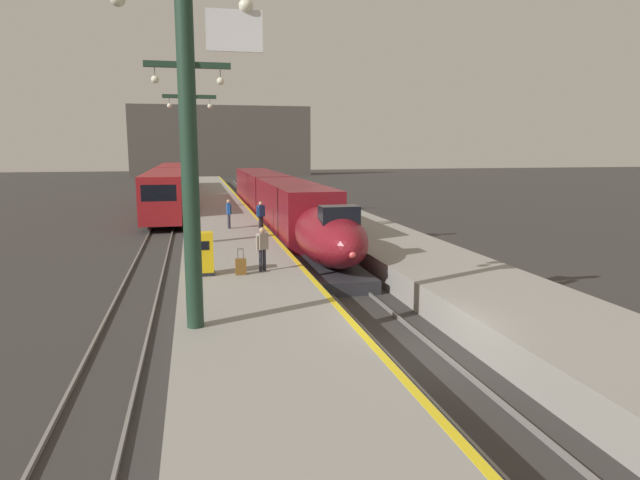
# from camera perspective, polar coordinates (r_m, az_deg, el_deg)

# --- Properties ---
(ground_plane) EXTENTS (260.00, 260.00, 0.00)m
(ground_plane) POSITION_cam_1_polar(r_m,az_deg,el_deg) (15.93, 9.84, -11.80)
(ground_plane) COLOR #33302D
(platform_left) EXTENTS (4.80, 110.00, 1.05)m
(platform_left) POSITION_cam_1_polar(r_m,az_deg,el_deg) (38.82, -9.98, 1.57)
(platform_left) COLOR gray
(platform_left) RESTS_ON ground
(platform_right) EXTENTS (4.80, 110.00, 1.05)m
(platform_right) POSITION_cam_1_polar(r_m,az_deg,el_deg) (40.01, 1.69, 1.94)
(platform_right) COLOR gray
(platform_right) RESTS_ON ground
(platform_left_safety_stripe) EXTENTS (0.20, 107.80, 0.01)m
(platform_left_safety_stripe) POSITION_cam_1_polar(r_m,az_deg,el_deg) (38.92, -6.64, 2.46)
(platform_left_safety_stripe) COLOR yellow
(platform_left_safety_stripe) RESTS_ON platform_left
(rail_main_left) EXTENTS (0.08, 110.00, 0.12)m
(rail_main_left) POSITION_cam_1_polar(r_m,az_deg,el_deg) (41.87, -5.63, 1.59)
(rail_main_left) COLOR slate
(rail_main_left) RESTS_ON ground
(rail_main_right) EXTENTS (0.08, 110.00, 0.12)m
(rail_main_right) POSITION_cam_1_polar(r_m,az_deg,el_deg) (42.08, -3.60, 1.66)
(rail_main_right) COLOR slate
(rail_main_right) RESTS_ON ground
(rail_secondary_left) EXTENTS (0.08, 110.00, 0.12)m
(rail_secondary_left) POSITION_cam_1_polar(r_m,az_deg,el_deg) (41.68, -16.75, 1.20)
(rail_secondary_left) COLOR slate
(rail_secondary_left) RESTS_ON ground
(rail_secondary_right) EXTENTS (0.08, 110.00, 0.12)m
(rail_secondary_right) POSITION_cam_1_polar(r_m,az_deg,el_deg) (41.60, -14.69, 1.28)
(rail_secondary_right) COLOR slate
(rail_secondary_right) RESTS_ON ground
(highspeed_train_main) EXTENTS (2.92, 38.85, 3.60)m
(highspeed_train_main) POSITION_cam_1_polar(r_m,az_deg,el_deg) (39.65, -4.21, 3.88)
(highspeed_train_main) COLOR maroon
(highspeed_train_main) RESTS_ON ground
(regional_train_adjacent) EXTENTS (2.85, 36.60, 3.80)m
(regional_train_adjacent) POSITION_cam_1_polar(r_m,az_deg,el_deg) (56.62, -15.05, 5.45)
(regional_train_adjacent) COLOR maroon
(regional_train_adjacent) RESTS_ON ground
(station_column_near) EXTENTS (4.00, 0.68, 9.07)m
(station_column_near) POSITION_cam_1_polar(r_m,az_deg,el_deg) (14.61, -13.11, 12.66)
(station_column_near) COLOR #1E3828
(station_column_near) RESTS_ON platform_left
(station_column_mid) EXTENTS (4.00, 0.68, 8.74)m
(station_column_mid) POSITION_cam_1_polar(r_m,az_deg,el_deg) (27.89, -13.09, 10.44)
(station_column_mid) COLOR #1E3828
(station_column_mid) RESTS_ON platform_left
(station_column_far) EXTENTS (4.00, 0.68, 8.73)m
(station_column_far) POSITION_cam_1_polar(r_m,az_deg,el_deg) (44.71, -13.00, 9.96)
(station_column_far) COLOR #1E3828
(station_column_far) RESTS_ON platform_left
(passenger_near_edge) EXTENTS (0.51, 0.38, 1.69)m
(passenger_near_edge) POSITION_cam_1_polar(r_m,az_deg,el_deg) (21.36, -5.90, -0.57)
(passenger_near_edge) COLOR #23232D
(passenger_near_edge) RESTS_ON platform_left
(passenger_mid_platform) EXTENTS (0.28, 0.56, 1.69)m
(passenger_mid_platform) POSITION_cam_1_polar(r_m,az_deg,el_deg) (33.00, -9.27, 2.88)
(passenger_mid_platform) COLOR #23232D
(passenger_mid_platform) RESTS_ON platform_left
(passenger_far_waiting) EXTENTS (0.51, 0.38, 1.69)m
(passenger_far_waiting) POSITION_cam_1_polar(r_m,az_deg,el_deg) (31.58, -6.05, 2.66)
(passenger_far_waiting) COLOR #23232D
(passenger_far_waiting) RESTS_ON platform_left
(rolling_suitcase) EXTENTS (0.40, 0.22, 0.98)m
(rolling_suitcase) POSITION_cam_1_polar(r_m,az_deg,el_deg) (21.00, -8.07, -2.70)
(rolling_suitcase) COLOR brown
(rolling_suitcase) RESTS_ON platform_left
(ticket_machine_yellow) EXTENTS (0.76, 0.62, 1.60)m
(ticket_machine_yellow) POSITION_cam_1_polar(r_m,az_deg,el_deg) (21.11, -11.76, -1.53)
(ticket_machine_yellow) COLOR yellow
(ticket_machine_yellow) RESTS_ON platform_left
(terminus_back_wall) EXTENTS (36.00, 2.00, 14.00)m
(terminus_back_wall) POSITION_cam_1_polar(r_m,az_deg,el_deg) (115.83, -9.96, 9.90)
(terminus_back_wall) COLOR #4C4742
(terminus_back_wall) RESTS_ON ground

